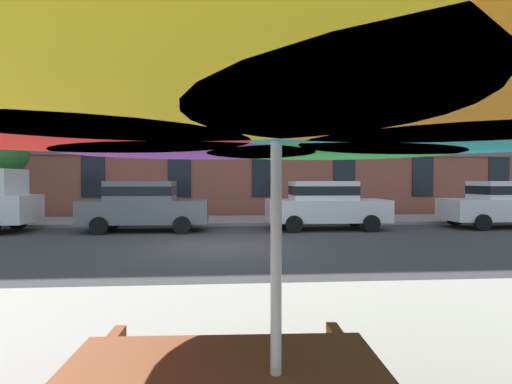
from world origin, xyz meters
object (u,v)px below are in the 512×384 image
at_px(sedan_white_midblock, 504,203).
at_px(sedan_white, 325,204).
at_px(patio_umbrella, 276,100).
at_px(street_tree_left, 3,151).
at_px(sedan_gray, 144,204).

bearing_deg(sedan_white_midblock, sedan_white, 180.00).
height_order(sedan_white, sedan_white_midblock, same).
bearing_deg(sedan_white_midblock, patio_umbrella, -129.30).
bearing_deg(street_tree_left, sedan_white, -12.37).
relative_size(sedan_gray, street_tree_left, 1.10).
height_order(street_tree_left, patio_umbrella, street_tree_left).
bearing_deg(patio_umbrella, sedan_white_midblock, 50.70).
distance_m(street_tree_left, patio_umbrella, 18.08).
bearing_deg(sedan_white_midblock, street_tree_left, 171.91).
xyz_separation_m(sedan_gray, patio_umbrella, (3.08, -12.70, 1.27)).
relative_size(street_tree_left, patio_umbrella, 0.99).
bearing_deg(patio_umbrella, sedan_gray, 103.65).
distance_m(sedan_white, patio_umbrella, 13.23).
distance_m(sedan_gray, patio_umbrella, 13.13).
distance_m(sedan_gray, street_tree_left, 7.11).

